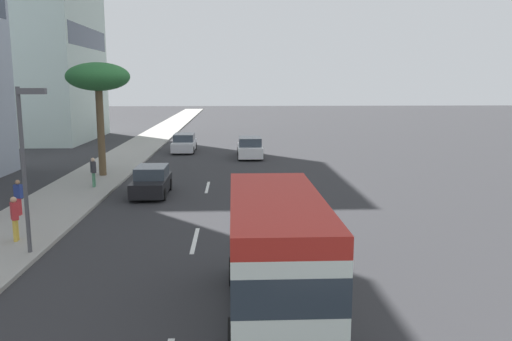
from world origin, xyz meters
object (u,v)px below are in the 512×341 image
pedestrian_near_lamp (15,217)px  minibus_lead (276,251)px  street_lamp (26,149)px  car_third (250,148)px  pedestrian_mid_block (93,171)px  pedestrian_by_tree (19,196)px  car_second (152,181)px  palm_tree (98,79)px  car_fourth (184,143)px

pedestrian_near_lamp → minibus_lead: bearing=21.5°
street_lamp → car_third: bearing=-19.4°
pedestrian_mid_block → car_third: bearing=107.6°
car_third → pedestrian_by_tree: pedestrian_by_tree is taller
pedestrian_by_tree → car_second: bearing=-122.9°
minibus_lead → pedestrian_by_tree: minibus_lead is taller
minibus_lead → car_third: size_ratio=1.42×
car_second → palm_tree: bearing=-143.8°
minibus_lead → car_fourth: 32.35m
car_second → car_third: size_ratio=0.84×
minibus_lead → car_third: 28.20m
pedestrian_near_lamp → pedestrian_mid_block: size_ratio=1.01×
pedestrian_mid_block → pedestrian_by_tree: (-6.11, 1.62, -0.05)m
pedestrian_mid_block → street_lamp: (-11.23, -0.90, 2.65)m
car_third → car_fourth: 6.70m
car_second → street_lamp: 10.44m
car_fourth → pedestrian_by_tree: (-21.94, 5.19, 0.27)m
palm_tree → street_lamp: bearing=-174.9°
car_second → pedestrian_near_lamp: (-8.37, 3.66, 0.34)m
minibus_lead → pedestrian_by_tree: (9.96, 10.46, -0.69)m
car_third → street_lamp: street_lamp is taller
car_fourth → pedestrian_mid_block: bearing=-12.7°
minibus_lead → pedestrian_mid_block: size_ratio=4.11×
pedestrian_by_tree → minibus_lead: bearing=151.6°
pedestrian_by_tree → palm_tree: (9.85, -1.19, 5.13)m
car_third → car_fourth: (3.72, 5.57, -0.04)m
car_fourth → pedestrian_near_lamp: size_ratio=2.79×
car_fourth → pedestrian_near_lamp: (-25.76, 3.78, 0.32)m
palm_tree → car_second: bearing=-143.8°
minibus_lead → street_lamp: 9.51m
car_second → pedestrian_mid_block: (1.56, 3.45, 0.33)m
car_fourth → palm_tree: bearing=-18.3°
car_fourth → palm_tree: palm_tree is taller
car_second → pedestrian_mid_block: 3.80m
minibus_lead → street_lamp: (4.84, 7.94, 2.01)m
pedestrian_near_lamp → pedestrian_mid_block: 9.93m
minibus_lead → pedestrian_near_lamp: bearing=55.8°
pedestrian_mid_block → palm_tree: bearing=151.2°
car_third → street_lamp: bearing=160.6°
car_second → street_lamp: street_lamp is taller
pedestrian_mid_block → street_lamp: 11.58m
minibus_lead → pedestrian_mid_block: (16.07, 8.84, -0.64)m
street_lamp → palm_tree: bearing=5.1°
car_fourth → street_lamp: street_lamp is taller
car_third → car_second: bearing=157.4°
pedestrian_near_lamp → palm_tree: (13.67, 0.22, 5.07)m
pedestrian_near_lamp → street_lamp: (-1.31, -1.12, 2.65)m
minibus_lead → street_lamp: street_lamp is taller
pedestrian_near_lamp → pedestrian_mid_block: (9.93, -0.21, -0.01)m
minibus_lead → palm_tree: bearing=25.1°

